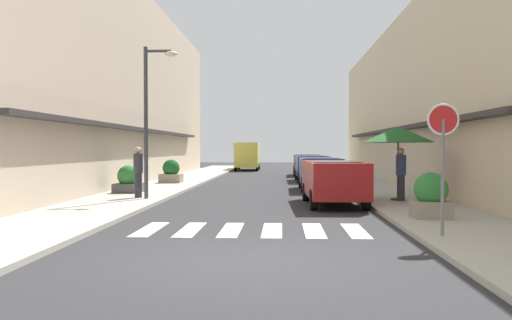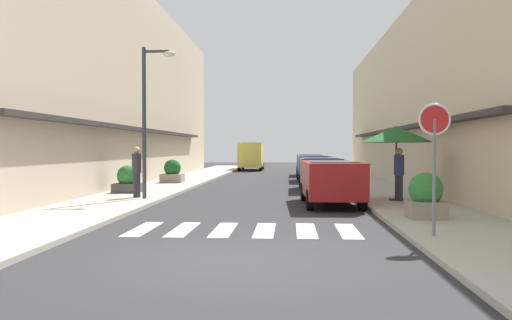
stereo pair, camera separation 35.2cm
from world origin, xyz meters
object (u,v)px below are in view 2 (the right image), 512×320
(street_lamp, at_px, (149,106))
(cafe_umbrella, at_px, (396,135))
(parked_car_far, at_px, (314,165))
(planter_midblock, at_px, (128,180))
(pedestrian_walking_near, at_px, (399,173))
(planter_corner, at_px, (426,196))
(parked_car_mid, at_px, (320,170))
(pedestrian_walking_far, at_px, (137,170))
(parked_car_near, at_px, (331,178))
(parked_car_distant, at_px, (310,162))
(round_street_sign, at_px, (434,134))
(planter_far, at_px, (172,172))
(delivery_van, at_px, (251,154))

(street_lamp, bearing_deg, cafe_umbrella, -0.65)
(parked_car_far, relative_size, planter_midblock, 3.64)
(street_lamp, bearing_deg, planter_midblock, 122.50)
(pedestrian_walking_near, bearing_deg, cafe_umbrella, 68.59)
(planter_corner, bearing_deg, street_lamp, 150.99)
(parked_car_mid, relative_size, parked_car_far, 0.99)
(parked_car_far, height_order, pedestrian_walking_far, pedestrian_walking_far)
(parked_car_near, distance_m, street_lamp, 6.80)
(planter_corner, relative_size, pedestrian_walking_near, 0.65)
(parked_car_distant, height_order, round_street_sign, round_street_sign)
(parked_car_mid, xyz_separation_m, planter_far, (-7.44, 3.16, -0.28))
(round_street_sign, bearing_deg, cafe_umbrella, 84.41)
(parked_car_near, xyz_separation_m, parked_car_distant, (0.00, 18.55, 0.00))
(round_street_sign, distance_m, pedestrian_walking_near, 7.20)
(parked_car_mid, distance_m, planter_midblock, 8.40)
(cafe_umbrella, height_order, pedestrian_walking_far, cafe_umbrella)
(parked_car_near, height_order, planter_far, parked_car_near)
(parked_car_near, bearing_deg, planter_corner, -61.88)
(cafe_umbrella, relative_size, pedestrian_walking_far, 1.39)
(parked_car_near, height_order, pedestrian_walking_near, pedestrian_walking_near)
(delivery_van, relative_size, planter_far, 4.54)
(parked_car_near, xyz_separation_m, planter_midblock, (-7.87, 3.21, -0.32))
(parked_car_distant, distance_m, pedestrian_walking_far, 18.73)
(planter_corner, xyz_separation_m, planter_far, (-9.53, 13.21, -0.03))
(parked_car_far, relative_size, round_street_sign, 1.49)
(planter_midblock, relative_size, planter_far, 0.92)
(cafe_umbrella, bearing_deg, pedestrian_walking_near, -73.73)
(parked_car_near, bearing_deg, round_street_sign, -76.86)
(parked_car_near, bearing_deg, planter_midblock, 157.80)
(parked_car_near, bearing_deg, pedestrian_walking_near, 11.10)
(pedestrian_walking_near, bearing_deg, parked_car_far, 63.25)
(parked_car_far, distance_m, pedestrian_walking_near, 12.21)
(cafe_umbrella, distance_m, planter_corner, 4.86)
(pedestrian_walking_far, bearing_deg, parked_car_distant, -112.59)
(planter_far, bearing_deg, parked_car_near, -51.35)
(parked_car_distant, distance_m, round_street_sign, 25.25)
(parked_car_distant, relative_size, planter_far, 3.68)
(planter_midblock, distance_m, planter_far, 6.11)
(parked_car_mid, bearing_deg, planter_corner, -78.27)
(parked_car_near, height_order, cafe_umbrella, cafe_umbrella)
(planter_far, relative_size, pedestrian_walking_far, 0.65)
(delivery_van, bearing_deg, planter_far, -98.75)
(cafe_umbrella, bearing_deg, street_lamp, 179.35)
(parked_car_far, height_order, street_lamp, street_lamp)
(parked_car_distant, bearing_deg, pedestrian_walking_near, -82.71)
(parked_car_far, bearing_deg, planter_midblock, -130.45)
(street_lamp, bearing_deg, parked_car_far, 61.69)
(planter_corner, bearing_deg, parked_car_near, 118.12)
(street_lamp, bearing_deg, delivery_van, 86.48)
(parked_car_distant, xyz_separation_m, planter_corner, (2.08, -22.45, -0.25))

